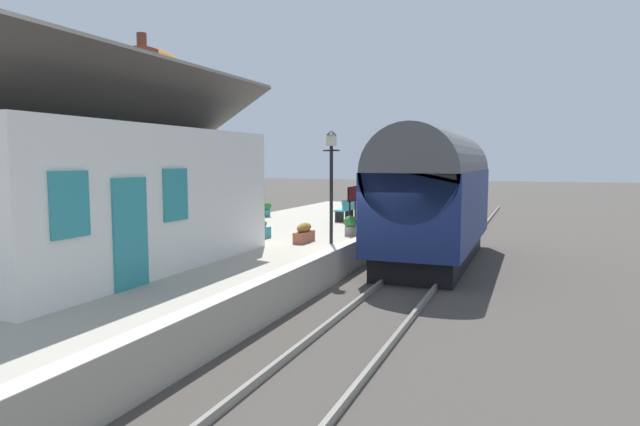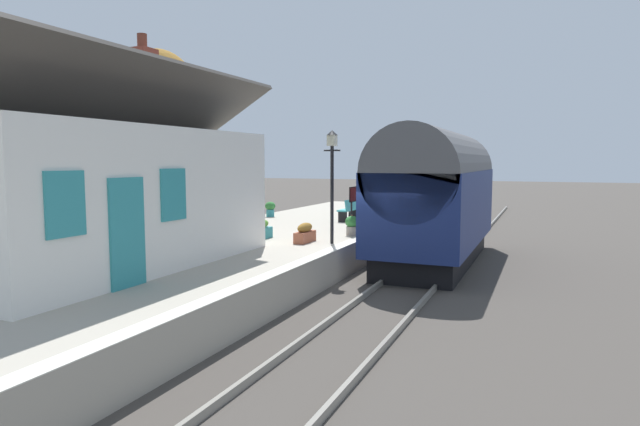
{
  "view_description": "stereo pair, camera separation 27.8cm",
  "coord_description": "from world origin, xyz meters",
  "px_view_note": "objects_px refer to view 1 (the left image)",
  "views": [
    {
      "loc": [
        -14.4,
        -3.9,
        3.3
      ],
      "look_at": [
        -0.79,
        1.5,
        1.9
      ],
      "focal_mm": 30.39,
      "sensor_mm": 36.0,
      "label": 1
    },
    {
      "loc": [
        -14.29,
        -4.16,
        3.3
      ],
      "look_at": [
        -0.79,
        1.5,
        1.9
      ],
      "focal_mm": 30.39,
      "sensor_mm": 36.0,
      "label": 2
    }
  ],
  "objects_px": {
    "planter_edge_far": "(304,233)",
    "tree_distant": "(155,116)",
    "train": "(435,195)",
    "station_sign_board": "(353,198)",
    "station_building": "(101,193)",
    "bench_platform_end": "(346,209)",
    "planter_bench_right": "(259,230)",
    "planter_edge_near": "(350,225)",
    "bench_by_lamp": "(367,204)",
    "lamp_post_platform": "(331,164)",
    "planter_corner_building": "(266,208)"
  },
  "relations": [
    {
      "from": "station_building",
      "to": "planter_edge_near",
      "type": "distance_m",
      "value": 7.98
    },
    {
      "from": "station_sign_board",
      "to": "tree_distant",
      "type": "bearing_deg",
      "value": 85.99
    },
    {
      "from": "bench_by_lamp",
      "to": "tree_distant",
      "type": "height_order",
      "value": "tree_distant"
    },
    {
      "from": "lamp_post_platform",
      "to": "tree_distant",
      "type": "bearing_deg",
      "value": 71.13
    },
    {
      "from": "planter_bench_right",
      "to": "tree_distant",
      "type": "relative_size",
      "value": 0.14
    },
    {
      "from": "planter_corner_building",
      "to": "station_sign_board",
      "type": "bearing_deg",
      "value": -126.16
    },
    {
      "from": "planter_edge_near",
      "to": "bench_by_lamp",
      "type": "bearing_deg",
      "value": 12.47
    },
    {
      "from": "planter_edge_near",
      "to": "planter_bench_right",
      "type": "height_order",
      "value": "planter_edge_near"
    },
    {
      "from": "planter_edge_near",
      "to": "station_sign_board",
      "type": "bearing_deg",
      "value": 10.39
    },
    {
      "from": "train",
      "to": "planter_corner_building",
      "type": "xyz_separation_m",
      "value": [
        3.2,
        7.77,
        -0.95
      ]
    },
    {
      "from": "planter_bench_right",
      "to": "tree_distant",
      "type": "xyz_separation_m",
      "value": [
        2.98,
        6.14,
        3.91
      ]
    },
    {
      "from": "station_building",
      "to": "planter_bench_right",
      "type": "xyz_separation_m",
      "value": [
        5.08,
        -1.32,
        -1.4
      ]
    },
    {
      "from": "train",
      "to": "lamp_post_platform",
      "type": "distance_m",
      "value": 3.95
    },
    {
      "from": "planter_edge_near",
      "to": "tree_distant",
      "type": "relative_size",
      "value": 0.09
    },
    {
      "from": "station_building",
      "to": "planter_edge_far",
      "type": "distance_m",
      "value": 5.95
    },
    {
      "from": "planter_edge_far",
      "to": "lamp_post_platform",
      "type": "distance_m",
      "value": 2.21
    },
    {
      "from": "planter_edge_far",
      "to": "station_building",
      "type": "bearing_deg",
      "value": 150.43
    },
    {
      "from": "station_building",
      "to": "planter_corner_building",
      "type": "bearing_deg",
      "value": 8.13
    },
    {
      "from": "station_building",
      "to": "bench_by_lamp",
      "type": "xyz_separation_m",
      "value": [
        13.98,
        -2.1,
        -1.21
      ]
    },
    {
      "from": "bench_platform_end",
      "to": "station_sign_board",
      "type": "xyz_separation_m",
      "value": [
        -3.55,
        -1.45,
        0.71
      ]
    },
    {
      "from": "bench_by_lamp",
      "to": "planter_corner_building",
      "type": "bearing_deg",
      "value": 126.43
    },
    {
      "from": "planter_corner_building",
      "to": "station_sign_board",
      "type": "distance_m",
      "value": 6.45
    },
    {
      "from": "planter_bench_right",
      "to": "station_building",
      "type": "bearing_deg",
      "value": 165.48
    },
    {
      "from": "bench_platform_end",
      "to": "tree_distant",
      "type": "relative_size",
      "value": 0.18
    },
    {
      "from": "train",
      "to": "planter_edge_far",
      "type": "height_order",
      "value": "train"
    },
    {
      "from": "bench_platform_end",
      "to": "planter_corner_building",
      "type": "distance_m",
      "value": 3.73
    },
    {
      "from": "train",
      "to": "station_sign_board",
      "type": "height_order",
      "value": "train"
    },
    {
      "from": "planter_edge_near",
      "to": "station_sign_board",
      "type": "height_order",
      "value": "station_sign_board"
    },
    {
      "from": "train",
      "to": "planter_edge_near",
      "type": "xyz_separation_m",
      "value": [
        -1.08,
        2.51,
        -0.96
      ]
    },
    {
      "from": "station_building",
      "to": "bench_by_lamp",
      "type": "relative_size",
      "value": 5.94
    },
    {
      "from": "planter_edge_far",
      "to": "planter_bench_right",
      "type": "bearing_deg",
      "value": 88.29
    },
    {
      "from": "planter_edge_far",
      "to": "tree_distant",
      "type": "relative_size",
      "value": 0.12
    },
    {
      "from": "train",
      "to": "planter_edge_far",
      "type": "distance_m",
      "value": 4.6
    },
    {
      "from": "train",
      "to": "station_sign_board",
      "type": "relative_size",
      "value": 5.29
    },
    {
      "from": "bench_by_lamp",
      "to": "station_sign_board",
      "type": "height_order",
      "value": "station_sign_board"
    },
    {
      "from": "station_sign_board",
      "to": "lamp_post_platform",
      "type": "bearing_deg",
      "value": -177.35
    },
    {
      "from": "planter_edge_far",
      "to": "station_sign_board",
      "type": "height_order",
      "value": "station_sign_board"
    },
    {
      "from": "station_building",
      "to": "bench_by_lamp",
      "type": "height_order",
      "value": "station_building"
    },
    {
      "from": "train",
      "to": "bench_platform_end",
      "type": "bearing_deg",
      "value": 53.66
    },
    {
      "from": "station_sign_board",
      "to": "tree_distant",
      "type": "xyz_separation_m",
      "value": [
        0.59,
        8.39,
        3.01
      ]
    },
    {
      "from": "bench_platform_end",
      "to": "planter_edge_near",
      "type": "xyz_separation_m",
      "value": [
        -4.06,
        -1.54,
        -0.13
      ]
    },
    {
      "from": "bench_platform_end",
      "to": "planter_bench_right",
      "type": "distance_m",
      "value": 6.01
    },
    {
      "from": "train",
      "to": "planter_edge_near",
      "type": "distance_m",
      "value": 2.9
    },
    {
      "from": "train",
      "to": "planter_bench_right",
      "type": "xyz_separation_m",
      "value": [
        -2.97,
        4.85,
        -1.02
      ]
    },
    {
      "from": "planter_corner_building",
      "to": "train",
      "type": "bearing_deg",
      "value": -112.39
    },
    {
      "from": "train",
      "to": "planter_corner_building",
      "type": "distance_m",
      "value": 8.46
    },
    {
      "from": "planter_edge_far",
      "to": "planter_corner_building",
      "type": "distance_m",
      "value": 7.65
    },
    {
      "from": "bench_by_lamp",
      "to": "tree_distant",
      "type": "relative_size",
      "value": 0.18
    },
    {
      "from": "station_building",
      "to": "bench_platform_end",
      "type": "bearing_deg",
      "value": -10.85
    },
    {
      "from": "bench_platform_end",
      "to": "lamp_post_platform",
      "type": "bearing_deg",
      "value": -165.17
    }
  ]
}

